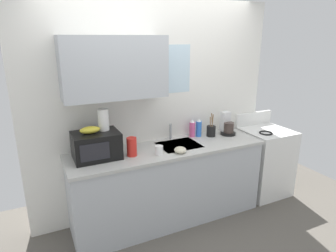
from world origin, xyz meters
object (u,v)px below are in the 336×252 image
object	(u,v)px
stove_range	(264,161)
small_bowl	(180,150)
banana_bunch	(90,130)
paper_towel_roll	(103,120)
dish_soap_bottle_pink	(192,129)
coffee_maker	(227,126)
cereal_canister	(132,147)
dish_soap_bottle_blue	(199,128)
utensil_crock	(211,131)
microwave	(96,145)
mug_white	(159,150)

from	to	relation	value
stove_range	small_bowl	distance (m)	1.50
banana_bunch	paper_towel_roll	distance (m)	0.18
banana_bunch	paper_towel_roll	xyz separation A→B (m)	(0.15, 0.05, 0.08)
dish_soap_bottle_pink	coffee_maker	bearing A→B (deg)	-12.19
banana_bunch	cereal_canister	size ratio (longest dim) A/B	1.03
dish_soap_bottle_blue	cereal_canister	distance (m)	0.98
dish_soap_bottle_pink	cereal_canister	xyz separation A→B (m)	(-0.87, -0.26, -0.00)
paper_towel_roll	coffee_maker	world-z (taller)	paper_towel_roll
banana_bunch	dish_soap_bottle_pink	distance (m)	1.28
banana_bunch	dish_soap_bottle_pink	xyz separation A→B (m)	(1.26, 0.16, -0.20)
utensil_crock	microwave	bearing A→B (deg)	-177.14
coffee_maker	dish_soap_bottle_blue	bearing A→B (deg)	168.55
microwave	banana_bunch	world-z (taller)	banana_bunch
stove_range	cereal_canister	bearing A→B (deg)	-178.39
banana_bunch	small_bowl	world-z (taller)	banana_bunch
microwave	dish_soap_bottle_blue	xyz separation A→B (m)	(1.29, 0.13, -0.03)
paper_towel_roll	dish_soap_bottle_pink	size ratio (longest dim) A/B	1.01
stove_range	dish_soap_bottle_blue	distance (m)	1.11
microwave	small_bowl	size ratio (longest dim) A/B	3.54
coffee_maker	small_bowl	distance (m)	0.89
dish_soap_bottle_blue	utensil_crock	bearing A→B (deg)	-24.36
dish_soap_bottle_pink	utensil_crock	xyz separation A→B (m)	(0.22, -0.09, -0.03)
stove_range	microwave	bearing A→B (deg)	178.85
dish_soap_bottle_blue	coffee_maker	bearing A→B (deg)	-11.45
cereal_canister	small_bowl	distance (m)	0.51
coffee_maker	dish_soap_bottle_pink	world-z (taller)	coffee_maker
stove_range	mug_white	size ratio (longest dim) A/B	11.37
dish_soap_bottle_blue	banana_bunch	bearing A→B (deg)	-174.31
microwave	dish_soap_bottle_blue	distance (m)	1.30
stove_range	small_bowl	size ratio (longest dim) A/B	8.31
paper_towel_roll	dish_soap_bottle_blue	bearing A→B (deg)	4.01
paper_towel_roll	mug_white	bearing A→B (deg)	-25.30
banana_bunch	utensil_crock	world-z (taller)	banana_bunch
microwave	banana_bunch	size ratio (longest dim) A/B	2.30
dish_soap_bottle_pink	dish_soap_bottle_blue	size ratio (longest dim) A/B	0.97
dish_soap_bottle_pink	small_bowl	size ratio (longest dim) A/B	1.68
dish_soap_bottle_pink	mug_white	bearing A→B (deg)	-150.06
dish_soap_bottle_blue	small_bowl	size ratio (longest dim) A/B	1.74
stove_range	cereal_canister	world-z (taller)	cereal_canister
banana_bunch	small_bowl	size ratio (longest dim) A/B	1.54
utensil_crock	small_bowl	xyz separation A→B (m)	(-0.60, -0.32, -0.04)
stove_range	coffee_maker	xyz separation A→B (m)	(-0.58, 0.10, 0.55)
microwave	coffee_maker	world-z (taller)	coffee_maker
mug_white	dish_soap_bottle_pink	bearing A→B (deg)	29.94
microwave	utensil_crock	xyz separation A→B (m)	(1.43, 0.07, -0.06)
microwave	utensil_crock	distance (m)	1.43
dish_soap_bottle_pink	cereal_canister	world-z (taller)	dish_soap_bottle_pink
utensil_crock	coffee_maker	bearing A→B (deg)	-2.86
cereal_canister	mug_white	xyz separation A→B (m)	(0.27, -0.09, -0.05)
dish_soap_bottle_pink	dish_soap_bottle_blue	xyz separation A→B (m)	(0.08, -0.02, 0.00)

